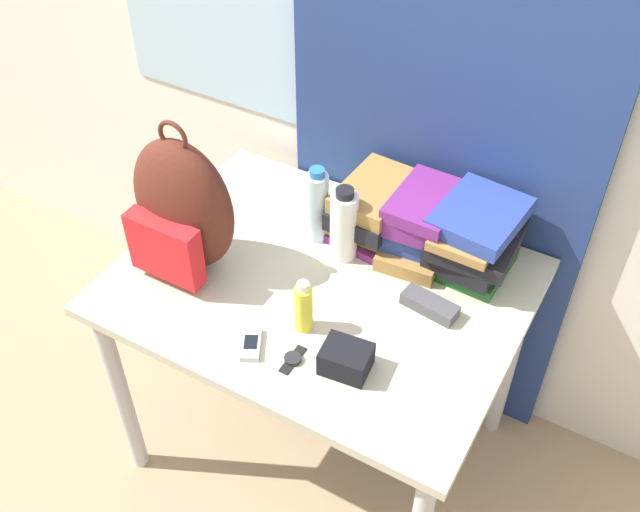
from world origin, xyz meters
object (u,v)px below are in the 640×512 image
(backpack, at_px, (182,209))
(sunglasses_case, at_px, (430,305))
(cell_phone, at_px, (251,344))
(water_bottle, at_px, (317,206))
(camera_pouch, at_px, (346,359))
(sunscreen_bottle, at_px, (303,307))
(book_stack_left, at_px, (372,208))
(book_stack_right, at_px, (475,238))
(wristwatch, at_px, (293,359))
(book_stack_center, at_px, (422,221))
(sports_bottle, at_px, (345,225))

(backpack, height_order, sunglasses_case, backpack)
(backpack, relative_size, cell_phone, 4.07)
(water_bottle, xyz_separation_m, camera_pouch, (0.30, -0.38, -0.08))
(sunscreen_bottle, distance_m, sunglasses_case, 0.33)
(book_stack_left, height_order, cell_phone, book_stack_left)
(camera_pouch, bearing_deg, book_stack_right, 74.86)
(backpack, height_order, cell_phone, backpack)
(book_stack_right, xyz_separation_m, water_bottle, (-0.43, -0.10, 0.01))
(book_stack_right, height_order, wristwatch, book_stack_right)
(backpack, xyz_separation_m, sunglasses_case, (0.65, 0.16, -0.17))
(book_stack_right, distance_m, sunglasses_case, 0.22)
(book_stack_left, xyz_separation_m, water_bottle, (-0.12, -0.10, 0.03))
(sunglasses_case, distance_m, camera_pouch, 0.29)
(book_stack_right, xyz_separation_m, cell_phone, (-0.37, -0.54, -0.10))
(backpack, xyz_separation_m, book_stack_right, (0.68, 0.37, -0.09))
(sunscreen_bottle, xyz_separation_m, camera_pouch, (0.16, -0.06, -0.04))
(backpack, bearing_deg, camera_pouch, -11.66)
(cell_phone, distance_m, wristwatch, 0.11)
(book_stack_right, height_order, water_bottle, water_bottle)
(sunscreen_bottle, bearing_deg, backpack, 172.84)
(water_bottle, bearing_deg, sunglasses_case, -14.83)
(book_stack_right, distance_m, sunscreen_bottle, 0.51)
(sunglasses_case, bearing_deg, camera_pouch, -109.49)
(book_stack_left, bearing_deg, sunglasses_case, -36.45)
(cell_phone, bearing_deg, backpack, 151.62)
(book_stack_right, xyz_separation_m, sunscreen_bottle, (-0.29, -0.42, -0.03))
(book_stack_center, distance_m, camera_pouch, 0.49)
(book_stack_center, xyz_separation_m, cell_phone, (-0.21, -0.54, -0.09))
(book_stack_center, height_order, water_bottle, water_bottle)
(book_stack_left, relative_size, sports_bottle, 1.17)
(backpack, bearing_deg, wristwatch, -20.12)
(backpack, height_order, book_stack_center, backpack)
(water_bottle, bearing_deg, sunscreen_bottle, -65.71)
(book_stack_center, bearing_deg, sports_bottle, -141.70)
(book_stack_left, relative_size, cell_phone, 2.42)
(book_stack_center, height_order, sports_bottle, sports_bottle)
(water_bottle, xyz_separation_m, sunscreen_bottle, (0.14, -0.32, -0.04))
(book_stack_left, relative_size, book_stack_right, 0.97)
(book_stack_center, height_order, sunscreen_bottle, book_stack_center)
(cell_phone, bearing_deg, sunscreen_bottle, 56.05)
(camera_pouch, bearing_deg, sunscreen_bottle, 157.62)
(water_bottle, relative_size, sunscreen_bottle, 1.52)
(cell_phone, height_order, camera_pouch, camera_pouch)
(camera_pouch, bearing_deg, sunglasses_case, 70.51)
(sports_bottle, relative_size, cell_phone, 2.06)
(sports_bottle, bearing_deg, book_stack_left, 81.83)
(sunscreen_bottle, height_order, camera_pouch, sunscreen_bottle)
(sports_bottle, distance_m, sunscreen_bottle, 0.29)
(water_bottle, xyz_separation_m, cell_phone, (0.06, -0.44, -0.11))
(backpack, relative_size, sunglasses_case, 2.91)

